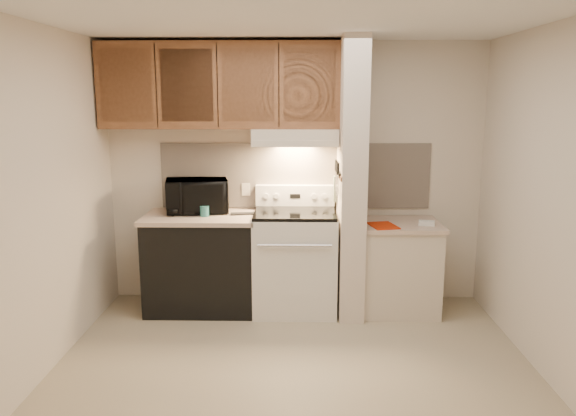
{
  "coord_description": "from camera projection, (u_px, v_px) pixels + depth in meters",
  "views": [
    {
      "loc": [
        0.02,
        -3.9,
        2.0
      ],
      "look_at": [
        -0.06,
        0.75,
        1.06
      ],
      "focal_mm": 35.0,
      "sensor_mm": 36.0,
      "label": 1
    }
  ],
  "objects": [
    {
      "name": "range_body",
      "position": [
        295.0,
        262.0,
        5.26
      ],
      "size": [
        0.76,
        0.65,
        0.92
      ],
      "primitive_type": "cube",
      "color": "silver",
      "rests_on": "floor"
    },
    {
      "name": "backsplash",
      "position": [
        295.0,
        176.0,
        5.43
      ],
      "size": [
        2.6,
        0.02,
        0.63
      ],
      "primitive_type": "cube",
      "color": "beige",
      "rests_on": "wall_back"
    },
    {
      "name": "knife_blade_c",
      "position": [
        337.0,
        186.0,
        5.06
      ],
      "size": [
        0.01,
        0.04,
        0.2
      ],
      "primitive_type": "cube",
      "color": "silver",
      "rests_on": "knife_strip"
    },
    {
      "name": "spoon_rest",
      "position": [
        243.0,
        214.0,
        5.22
      ],
      "size": [
        0.24,
        0.12,
        0.02
      ],
      "primitive_type": "cube",
      "rotation": [
        0.0,
        0.0,
        0.18
      ],
      "color": "black",
      "rests_on": "left_countertop"
    },
    {
      "name": "knife_blade_d",
      "position": [
        336.0,
        182.0,
        5.11
      ],
      "size": [
        0.01,
        0.04,
        0.16
      ],
      "primitive_type": "cube",
      "color": "silver",
      "rests_on": "knife_strip"
    },
    {
      "name": "wall_left",
      "position": [
        42.0,
        202.0,
        4.0
      ],
      "size": [
        0.02,
        3.0,
        2.5
      ],
      "primitive_type": "cube",
      "color": "beige",
      "rests_on": "floor"
    },
    {
      "name": "knife_strip",
      "position": [
        338.0,
        172.0,
        5.03
      ],
      "size": [
        0.02,
        0.42,
        0.04
      ],
      "primitive_type": "cube",
      "color": "black",
      "rests_on": "partition_pillar"
    },
    {
      "name": "cab_gap_b",
      "position": [
        217.0,
        85.0,
        4.96
      ],
      "size": [
        0.01,
        0.01,
        0.73
      ],
      "primitive_type": "cube",
      "color": "black",
      "rests_on": "upper_cabinets"
    },
    {
      "name": "knife_handle_e",
      "position": [
        336.0,
        165.0,
        5.17
      ],
      "size": [
        0.02,
        0.02,
        0.1
      ],
      "primitive_type": "cylinder",
      "color": "black",
      "rests_on": "knife_strip"
    },
    {
      "name": "right_countertop",
      "position": [
        400.0,
        225.0,
        5.17
      ],
      "size": [
        0.74,
        0.64,
        0.04
      ],
      "primitive_type": "cube",
      "color": "#C3A894",
      "rests_on": "right_cab_base"
    },
    {
      "name": "cab_door_d",
      "position": [
        310.0,
        85.0,
        4.95
      ],
      "size": [
        0.46,
        0.01,
        0.63
      ],
      "primitive_type": "cube",
      "color": "brown",
      "rests_on": "upper_cabinets"
    },
    {
      "name": "cab_gap_c",
      "position": [
        279.0,
        85.0,
        4.95
      ],
      "size": [
        0.01,
        0.01,
        0.73
      ],
      "primitive_type": "cube",
      "color": "black",
      "rests_on": "upper_cabinets"
    },
    {
      "name": "wall_back",
      "position": [
        295.0,
        174.0,
        5.44
      ],
      "size": [
        3.6,
        2.5,
        0.02
      ],
      "primitive_type": "cube",
      "rotation": [
        1.57,
        0.0,
        0.0
      ],
      "color": "beige",
      "rests_on": "floor"
    },
    {
      "name": "range_display",
      "position": [
        295.0,
        196.0,
        5.38
      ],
      "size": [
        0.1,
        0.01,
        0.04
      ],
      "primitive_type": "cube",
      "color": "black",
      "rests_on": "range_backguard"
    },
    {
      "name": "cab_gap_a",
      "position": [
        156.0,
        85.0,
        4.97
      ],
      "size": [
        0.01,
        0.01,
        0.73
      ],
      "primitive_type": "cube",
      "color": "black",
      "rests_on": "upper_cabinets"
    },
    {
      "name": "cab_door_c",
      "position": [
        248.0,
        85.0,
        4.96
      ],
      "size": [
        0.46,
        0.01,
        0.63
      ],
      "primitive_type": "cube",
      "color": "brown",
      "rests_on": "upper_cabinets"
    },
    {
      "name": "right_cab_base",
      "position": [
        398.0,
        269.0,
        5.25
      ],
      "size": [
        0.7,
        0.6,
        0.81
      ],
      "primitive_type": "cube",
      "color": "beige",
      "rests_on": "floor"
    },
    {
      "name": "dishwasher_front",
      "position": [
        202.0,
        264.0,
        5.29
      ],
      "size": [
        1.0,
        0.63,
        0.87
      ],
      "primitive_type": "cube",
      "color": "black",
      "rests_on": "floor"
    },
    {
      "name": "oven_mitt",
      "position": [
        335.0,
        189.0,
        5.28
      ],
      "size": [
        0.03,
        0.1,
        0.24
      ],
      "primitive_type": "cube",
      "color": "slate",
      "rests_on": "partition_pillar"
    },
    {
      "name": "cab_door_a",
      "position": [
        126.0,
        85.0,
        4.98
      ],
      "size": [
        0.46,
        0.01,
        0.63
      ],
      "primitive_type": "cube",
      "color": "brown",
      "rests_on": "upper_cabinets"
    },
    {
      "name": "left_countertop",
      "position": [
        200.0,
        217.0,
        5.2
      ],
      "size": [
        1.04,
        0.67,
        0.04
      ],
      "primitive_type": "cube",
      "color": "#C3A894",
      "rests_on": "dishwasher_front"
    },
    {
      "name": "knife_handle_b",
      "position": [
        338.0,
        168.0,
        4.93
      ],
      "size": [
        0.02,
        0.02,
        0.1
      ],
      "primitive_type": "cylinder",
      "color": "black",
      "rests_on": "knife_strip"
    },
    {
      "name": "range_backguard",
      "position": [
        295.0,
        195.0,
        5.42
      ],
      "size": [
        0.76,
        0.08,
        0.2
      ],
      "primitive_type": "cube",
      "color": "silver",
      "rests_on": "range_body"
    },
    {
      "name": "knife_blade_e",
      "position": [
        335.0,
        182.0,
        5.22
      ],
      "size": [
        0.01,
        0.04,
        0.18
      ],
      "primitive_type": "cube",
      "color": "silver",
      "rests_on": "knife_strip"
    },
    {
      "name": "knife_blade_a",
      "position": [
        338.0,
        186.0,
        4.89
      ],
      "size": [
        0.01,
        0.03,
        0.16
      ],
      "primitive_type": "cube",
      "color": "silver",
      "rests_on": "knife_strip"
    },
    {
      "name": "white_box",
      "position": [
        427.0,
        223.0,
        5.06
      ],
      "size": [
        0.16,
        0.12,
        0.04
      ],
      "primitive_type": "cube",
      "rotation": [
        0.0,
        0.0,
        -0.24
      ],
      "color": "white",
      "rests_on": "right_countertop"
    },
    {
      "name": "ceiling",
      "position": [
        295.0,
        18.0,
        3.73
      ],
      "size": [
        3.6,
        3.6,
        0.0
      ],
      "primitive_type": "plane",
      "rotation": [
        3.14,
        0.0,
        0.0
      ],
      "color": "white",
      "rests_on": "wall_back"
    },
    {
      "name": "knife_blade_b",
      "position": [
        337.0,
        186.0,
        4.96
      ],
      "size": [
        0.01,
        0.04,
        0.18
      ],
      "primitive_type": "cube",
      "color": "silver",
      "rests_on": "knife_strip"
    },
    {
      "name": "partition_pillar",
      "position": [
        351.0,
        179.0,
        5.09
      ],
      "size": [
        0.22,
        0.7,
        2.5
      ],
      "primitive_type": "cube",
      "color": "beige",
      "rests_on": "floor"
    },
    {
      "name": "knife_handle_c",
      "position": [
        337.0,
        167.0,
        5.03
      ],
      "size": [
        0.02,
        0.02,
        0.1
      ],
      "primitive_type": "cylinder",
      "color": "black",
      "rests_on": "knife_strip"
    },
    {
      "name": "range_knob_right_outer",
      "position": [
        324.0,
        196.0,
        5.37
      ],
      "size": [
        0.05,
        0.02,
        0.05
      ],
      "primitive_type": "cylinder",
      "rotation": [
        1.57,
        0.0,
        0.0
      ],
      "color": "silver",
      "rests_on": "range_backguard"
    },
    {
      "name": "teal_jar",
      "position": [
        205.0,
        211.0,
        5.14
      ],
      "size": [
        0.11,
        0.11,
        0.09
      ],
      "primitive_type": "cylinder",
      "rotation": [
        0.0,
        0.0,
        -0.3
      ],
      "color": "#286C6E",
      "rests_on": "left_countertop"
    },
    {
      "name": "oven_handle",
      "position": [
        295.0,
        246.0,
        4.86
      ],
      "size": [
        0.65,
        0.02,
        0.02
      ],
      "primitive_type": "cylinder",
      "rotation": [
        0.0,
        1.57,
        0.0
      ],
      "color": "silver",
      "rests_on": "range_body"
    },
    {
      "name": "cooktop",
      "position": [
        295.0,
        213.0,
        5.17
      ],
      "size": [
        0.74,
        0.64,
        0.03
      ],
      "primitive_type": "cube",
      "color": "black",
      "rests_on": "range_body"
    },
    {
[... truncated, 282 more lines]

